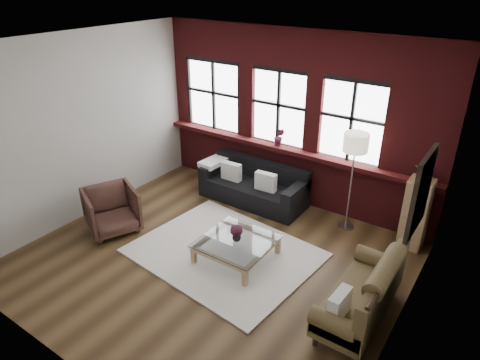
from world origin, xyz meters
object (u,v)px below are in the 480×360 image
Objects in this scene: vintage_settee at (360,290)px; drawer_chest at (415,214)px; vase at (236,237)px; floor_lamp at (351,179)px; dark_sofa at (253,184)px; coffee_table at (237,250)px; armchair at (112,210)px.

drawer_chest reaches higher than vintage_settee.
vase is 0.12× the size of drawer_chest.
drawer_chest is at bearing 3.25° from floor_lamp.
drawer_chest is (2.91, 0.20, 0.23)m from dark_sofa.
armchair is at bearing -167.17° from coffee_table.
coffee_table is at bearing -137.99° from drawer_chest.
dark_sofa is 14.35× the size of vase.
vase is (-1.99, 0.14, -0.03)m from vintage_settee.
armchair is at bearing -175.02° from vintage_settee.
armchair is 4.06m from floor_lamp.
floor_lamp is (-0.95, 1.98, 0.49)m from vintage_settee.
floor_lamp reaches higher than dark_sofa.
drawer_chest is at bearing -35.97° from armchair.
armchair is at bearing -144.27° from floor_lamp.
armchair reaches higher than vase.
vintage_settee is 2.25m from floor_lamp.
coffee_table is at bearing 175.99° from vintage_settee.
vase is at bearing -52.19° from armchair.
vintage_settee is 1.58× the size of coffee_table.
armchair is (-1.43, -2.21, 0.01)m from dark_sofa.
vintage_settee is 2.05m from drawer_chest.
vase is (2.23, 0.51, 0.03)m from armchair.
vintage_settee reaches higher than coffee_table.
dark_sofa reaches higher than coffee_table.
floor_lamp reaches higher than coffee_table.
armchair is 2.28m from vase.
vintage_settee is 2.00× the size of armchair.
drawer_chest is (2.11, 1.90, 0.18)m from vase.
coffee_table is at bearing -119.42° from floor_lamp.
vintage_settee is 1.41× the size of drawer_chest.
dark_sofa is 2.93m from drawer_chest.
armchair is 0.79× the size of coffee_table.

